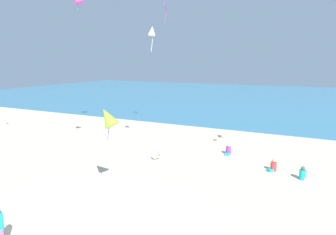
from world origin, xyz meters
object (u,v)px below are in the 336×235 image
person_1 (273,167)px  kite_lime (108,117)px  person_2 (228,151)px  beach_chair_mid_beach (157,155)px  person_0 (303,175)px  kite_white (152,31)px  kite_purple (166,7)px

person_1 → kite_lime: bearing=-3.8°
person_1 → person_2: (-3.37, 2.05, 0.01)m
beach_chair_mid_beach → person_0: size_ratio=1.07×
person_2 → person_0: bearing=62.7°
person_1 → kite_lime: kite_lime is taller
person_2 → kite_lime: bearing=-18.9°
kite_white → person_0: bearing=-5.2°
person_0 → person_2: size_ratio=1.02×
person_0 → kite_white: size_ratio=0.45×
person_0 → kite_purple: size_ratio=0.45×
beach_chair_mid_beach → person_1: 7.64m
kite_purple → kite_white: kite_purple is taller
kite_purple → person_1: bearing=-29.9°
beach_chair_mid_beach → person_2: bearing=167.0°
person_0 → person_1: size_ratio=1.05×
beach_chair_mid_beach → kite_purple: kite_purple is taller
kite_purple → kite_lime: (3.60, -13.38, -7.33)m
person_2 → kite_white: kite_white is taller
kite_purple → kite_lime: 15.68m
beach_chair_mid_beach → person_1: bearing=138.5°
beach_chair_mid_beach → person_2: size_ratio=1.09×
kite_purple → person_0: bearing=-28.8°
person_1 → kite_white: (-8.62, 0.24, 8.52)m
kite_white → person_1: bearing=-1.6°
kite_white → kite_lime: size_ratio=1.06×
person_0 → kite_white: kite_white is taller
person_0 → person_1: bearing=161.1°
beach_chair_mid_beach → person_0: 9.32m
person_2 → kite_white: (-5.25, -1.82, 8.51)m
person_0 → person_2: (-5.11, 2.77, -0.01)m
beach_chair_mid_beach → kite_lime: bearing=47.4°
beach_chair_mid_beach → person_1: person_1 is taller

